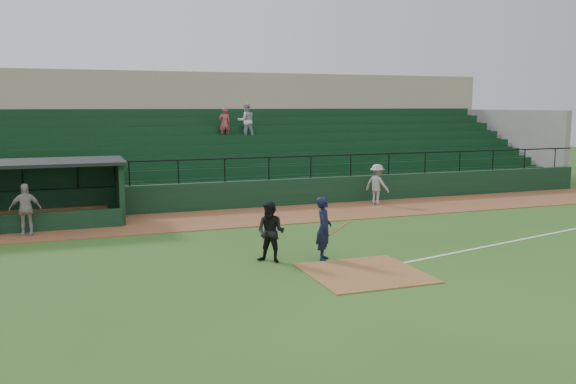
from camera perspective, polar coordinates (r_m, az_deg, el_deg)
name	(u,v)px	position (r m, az deg, el deg)	size (l,w,h in m)	color
ground	(348,264)	(17.33, 5.71, -6.79)	(90.00, 90.00, 0.00)	#2A511A
warning_track	(263,216)	(24.61, -2.40, -2.27)	(40.00, 4.00, 0.03)	brown
home_plate_dirt	(365,273)	(16.47, 7.23, -7.56)	(3.00, 3.00, 0.03)	brown
foul_line	(542,235)	(22.78, 22.82, -3.77)	(18.00, 0.09, 0.01)	white
stadium_structure	(214,147)	(32.44, -6.97, 4.27)	(38.00, 13.08, 6.40)	black
dugout	(0,190)	(24.94, -25.46, 0.15)	(8.90, 3.20, 2.42)	black
batter_at_plate	(324,229)	(17.55, 3.40, -3.45)	(1.14, 0.80, 1.86)	black
umpire	(271,232)	(17.30, -1.63, -3.80)	(0.85, 0.66, 1.75)	black
runner	(377,184)	(27.57, 8.38, 0.72)	(1.18, 0.68, 1.82)	gray
dugout_player_a	(25,209)	(22.69, -23.49, -1.50)	(1.05, 0.44, 1.79)	#A19B96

